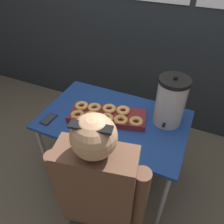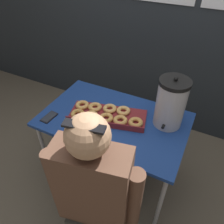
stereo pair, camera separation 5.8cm
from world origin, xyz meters
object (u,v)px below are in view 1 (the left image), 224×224
Objects in this scene: coffee_urn at (171,102)px; person_seated at (99,199)px; donut_box at (106,115)px; cell_phone at (49,119)px.

coffee_urn is 0.83m from person_seated.
donut_box is 0.51× the size of person_seated.
coffee_urn is 0.32× the size of person_seated.
cell_phone is (-0.40, -0.21, -0.02)m from donut_box.
coffee_urn is at bearing 3.81° from donut_box.
coffee_urn is (0.45, 0.15, 0.17)m from donut_box.
donut_box is 1.59× the size of coffee_urn.
cell_phone is at bearing -166.15° from donut_box.
person_seated is at bearing -106.87° from coffee_urn.
coffee_urn is at bearing 25.55° from cell_phone.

